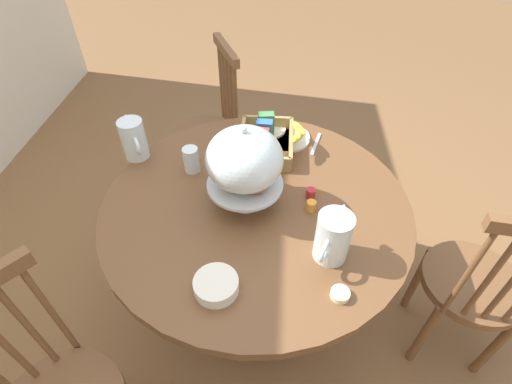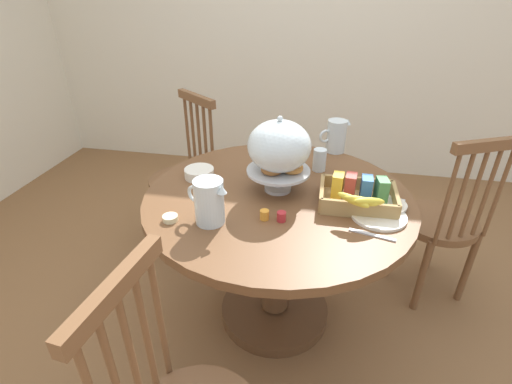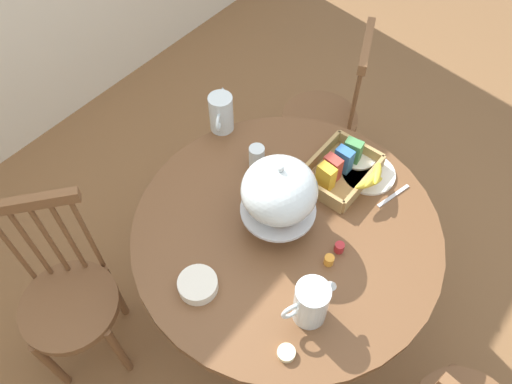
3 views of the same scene
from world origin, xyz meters
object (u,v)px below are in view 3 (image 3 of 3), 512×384
cereal_basket (343,170)px  pastry_stand_with_dome (279,193)px  drinking_glass (257,157)px  windsor_chair_facing_door (324,119)px  butter_dish (286,353)px  milk_pitcher (221,114)px  cereal_bowl (197,284)px  orange_juice_pitcher (311,304)px  china_plate_large (368,173)px  dining_table (284,256)px  china_plate_small (358,156)px  windsor_chair_near_window (69,300)px

cereal_basket → pastry_stand_with_dome: bearing=169.2°
cereal_basket → drinking_glass: cereal_basket is taller
windsor_chair_facing_door → butter_dish: 1.40m
milk_pitcher → cereal_bowl: 0.77m
orange_juice_pitcher → china_plate_large: (0.65, 0.16, -0.08)m
windsor_chair_facing_door → china_plate_large: size_ratio=4.43×
pastry_stand_with_dome → orange_juice_pitcher: (-0.22, -0.30, -0.12)m
pastry_stand_with_dome → cereal_basket: size_ratio=1.09×
dining_table → butter_dish: butter_dish is taller
butter_dish → cereal_bowl: bearing=90.9°
pastry_stand_with_dome → milk_pitcher: pastry_stand_with_dome is taller
china_plate_small → butter_dish: size_ratio=2.50×
orange_juice_pitcher → butter_dish: (-0.16, -0.02, -0.07)m
cereal_bowl → pastry_stand_with_dome: bearing=-8.3°
drinking_glass → butter_dish: drinking_glass is taller
cereal_basket → china_plate_small: bearing=-0.2°
orange_juice_pitcher → milk_pitcher: bearing=59.6°
dining_table → windsor_chair_facing_door: 0.89m
windsor_chair_facing_door → cereal_basket: size_ratio=3.09×
windsor_chair_facing_door → drinking_glass: 0.74m
china_plate_small → drinking_glass: 0.43m
dining_table → windsor_chair_near_window: (-0.68, 0.58, -0.07)m
pastry_stand_with_dome → windsor_chair_facing_door: bearing=20.5°
cereal_basket → cereal_bowl: cereal_basket is taller
orange_juice_pitcher → china_plate_large: size_ratio=0.86×
china_plate_small → drinking_glass: bearing=134.3°
pastry_stand_with_dome → cereal_basket: 0.38m
pastry_stand_with_dome → milk_pitcher: 0.57m
dining_table → windsor_chair_near_window: 0.89m
milk_pitcher → cereal_basket: size_ratio=0.56×
windsor_chair_near_window → china_plate_small: bearing=-27.8°
drinking_glass → orange_juice_pitcher: bearing=-126.0°
milk_pitcher → orange_juice_pitcher: bearing=-120.4°
china_plate_large → china_plate_small: 0.09m
cereal_bowl → drinking_glass: size_ratio=1.27×
cereal_basket → cereal_bowl: 0.74m
pastry_stand_with_dome → butter_dish: bearing=-139.3°
pastry_stand_with_dome → china_plate_large: bearing=-18.8°
pastry_stand_with_dome → orange_juice_pitcher: bearing=-126.3°
milk_pitcher → china_plate_small: (0.22, -0.56, -0.06)m
cereal_bowl → dining_table: bearing=-13.7°
cereal_basket → china_plate_large: bearing=-44.2°
cereal_basket → china_plate_large: 0.12m
windsor_chair_facing_door → windsor_chair_near_window: bearing=171.4°
china_plate_large → cereal_bowl: (-0.81, 0.20, 0.02)m
milk_pitcher → china_plate_small: bearing=-68.4°
orange_juice_pitcher → drinking_glass: 0.67m
windsor_chair_facing_door → milk_pitcher: (-0.58, 0.19, 0.37)m
china_plate_large → milk_pitcher: bearing=105.6°
cereal_bowl → drinking_glass: bearing=18.2°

